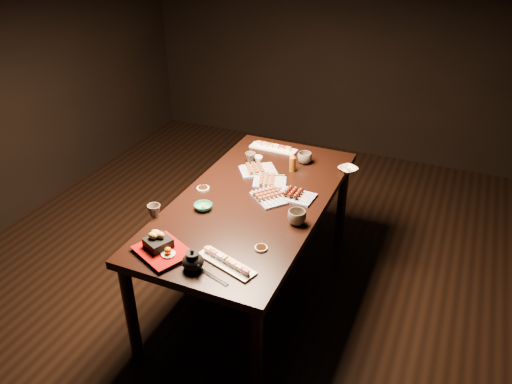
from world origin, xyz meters
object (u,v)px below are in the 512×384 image
(yakitori_plate_center, at_px, (270,180))
(teapot, at_px, (193,260))
(tempura_tray, at_px, (162,245))
(edamame_bowl_green, at_px, (203,207))
(yakitori_plate_left, at_px, (258,168))
(teacup_mid_right, at_px, (297,217))
(condiment_bottle, at_px, (293,162))
(dining_table, at_px, (253,246))
(edamame_bowl_cream, at_px, (348,169))
(yakitori_plate_right, at_px, (269,195))
(sushi_platter_far, at_px, (273,147))
(sushi_platter_near, at_px, (226,261))
(teacup_far_left, at_px, (250,157))
(teacup_near_left, at_px, (154,210))
(teacup_far_right, at_px, (305,158))

(yakitori_plate_center, xyz_separation_m, teapot, (-0.02, -0.99, 0.03))
(tempura_tray, bearing_deg, edamame_bowl_green, 116.45)
(yakitori_plate_left, height_order, edamame_bowl_green, yakitori_plate_left)
(teacup_mid_right, bearing_deg, edamame_bowl_green, -172.20)
(yakitori_plate_center, distance_m, condiment_bottle, 0.24)
(teapot, distance_m, condiment_bottle, 1.22)
(dining_table, distance_m, yakitori_plate_left, 0.54)
(tempura_tray, bearing_deg, edamame_bowl_cream, 87.53)
(tempura_tray, bearing_deg, yakitori_plate_right, 92.21)
(sushi_platter_far, height_order, yakitori_plate_left, yakitori_plate_left)
(sushi_platter_far, bearing_deg, condiment_bottle, 133.87)
(sushi_platter_near, relative_size, teacup_far_left, 4.68)
(dining_table, bearing_deg, condiment_bottle, 85.51)
(yakitori_plate_left, xyz_separation_m, teacup_far_left, (-0.11, 0.13, 0.00))
(tempura_tray, relative_size, teacup_mid_right, 2.64)
(sushi_platter_far, height_order, tempura_tray, tempura_tray)
(dining_table, xyz_separation_m, edamame_bowl_green, (-0.23, -0.24, 0.39))
(teacup_near_left, relative_size, teapot, 0.59)
(yakitori_plate_center, distance_m, edamame_bowl_cream, 0.58)
(edamame_bowl_cream, distance_m, teacup_far_left, 0.70)
(sushi_platter_far, height_order, teacup_mid_right, teacup_mid_right)
(yakitori_plate_center, height_order, yakitori_plate_right, yakitori_plate_right)
(yakitori_plate_left, distance_m, teapot, 1.12)
(sushi_platter_far, bearing_deg, tempura_tray, 89.16)
(teacup_mid_right, xyz_separation_m, condiment_bottle, (-0.25, 0.61, 0.03))
(sushi_platter_near, relative_size, teacup_far_right, 3.42)
(sushi_platter_far, relative_size, teacup_far_right, 3.55)
(yakitori_plate_left, xyz_separation_m, teacup_far_right, (0.25, 0.26, 0.01))
(edamame_bowl_green, relative_size, teacup_mid_right, 1.03)
(sushi_platter_near, distance_m, edamame_bowl_green, 0.57)
(yakitori_plate_right, distance_m, condiment_bottle, 0.42)
(edamame_bowl_cream, distance_m, teacup_far_right, 0.32)
(dining_table, height_order, sushi_platter_near, sushi_platter_near)
(yakitori_plate_left, distance_m, teacup_far_right, 0.36)
(dining_table, relative_size, sushi_platter_far, 4.94)
(teacup_mid_right, height_order, teacup_far_left, teacup_mid_right)
(teacup_far_left, bearing_deg, teacup_far_right, 20.09)
(dining_table, height_order, tempura_tray, tempura_tray)
(sushi_platter_far, distance_m, teacup_far_left, 0.27)
(teacup_far_right, bearing_deg, sushi_platter_far, 156.52)
(teacup_near_left, relative_size, teacup_far_left, 1.06)
(edamame_bowl_green, distance_m, teacup_near_left, 0.30)
(teacup_near_left, bearing_deg, yakitori_plate_center, 53.36)
(sushi_platter_near, relative_size, sushi_platter_far, 0.96)
(yakitori_plate_left, relative_size, edamame_bowl_green, 2.18)
(teacup_far_left, relative_size, teacup_far_right, 0.73)
(teacup_far_left, bearing_deg, dining_table, -64.21)
(sushi_platter_near, relative_size, yakitori_plate_center, 1.60)
(dining_table, relative_size, teacup_far_right, 17.56)
(edamame_bowl_cream, distance_m, teacup_near_left, 1.38)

